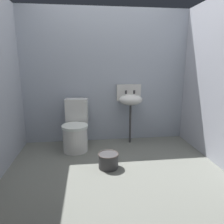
{
  "coord_description": "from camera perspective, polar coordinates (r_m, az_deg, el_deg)",
  "views": [
    {
      "loc": [
        -0.34,
        -2.47,
        1.36
      ],
      "look_at": [
        0.0,
        0.27,
        0.7
      ],
      "focal_mm": 33.59,
      "sensor_mm": 36.0,
      "label": 1
    }
  ],
  "objects": [
    {
      "name": "wall_right",
      "position": [
        3.13,
        27.73,
        7.3
      ],
      "size": [
        0.1,
        2.37,
        2.21
      ],
      "primitive_type": "cube",
      "color": "#A4A7B3",
      "rests_on": "ground"
    },
    {
      "name": "toilet_near_wall",
      "position": [
        3.37,
        -9.84,
        -4.71
      ],
      "size": [
        0.43,
        0.62,
        0.78
      ],
      "rotation": [
        0.0,
        0.0,
        3.05
      ],
      "color": "white",
      "rests_on": "ground"
    },
    {
      "name": "bucket",
      "position": [
        2.82,
        -0.99,
        -12.99
      ],
      "size": [
        0.27,
        0.27,
        0.2
      ],
      "color": "#39383A",
      "rests_on": "ground"
    },
    {
      "name": "sink",
      "position": [
        3.52,
        5.01,
        3.48
      ],
      "size": [
        0.42,
        0.35,
        0.99
      ],
      "color": "#39383A",
      "rests_on": "ground"
    },
    {
      "name": "ground_plane",
      "position": [
        2.86,
        0.69,
        -15.89
      ],
      "size": [
        3.17,
        2.57,
        0.08
      ],
      "primitive_type": "cube",
      "color": "slate"
    },
    {
      "name": "wall_back",
      "position": [
        3.63,
        -1.7,
        9.44
      ],
      "size": [
        3.17,
        0.1,
        2.21
      ],
      "primitive_type": "cube",
      "color": "#A0A9B7",
      "rests_on": "ground"
    }
  ]
}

